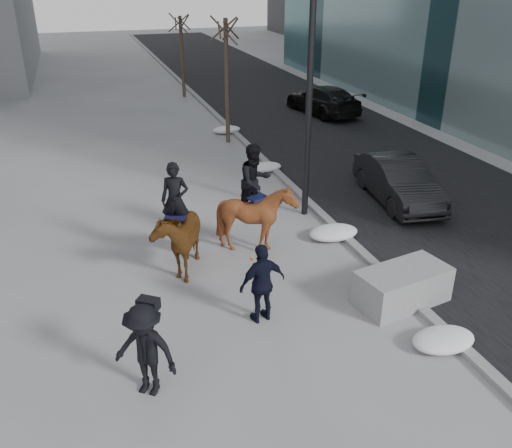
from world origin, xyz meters
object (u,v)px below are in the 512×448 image
object	(u,v)px
car_near	(398,181)
planter	(402,286)
mounted_left	(178,232)
mounted_right	(256,210)

from	to	relation	value
car_near	planter	bearing A→B (deg)	-113.21
planter	mounted_left	distance (m)	5.30
car_near	mounted_left	world-z (taller)	mounted_left
planter	car_near	xyz separation A→B (m)	(2.96, 5.07, 0.28)
car_near	mounted_right	distance (m)	5.51
planter	mounted_left	bearing A→B (deg)	145.17
mounted_right	mounted_left	bearing A→B (deg)	-170.70
car_near	mounted_right	bearing A→B (deg)	-154.67
mounted_left	mounted_right	size ratio (longest dim) A/B	0.95
mounted_right	car_near	bearing A→B (deg)	18.21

